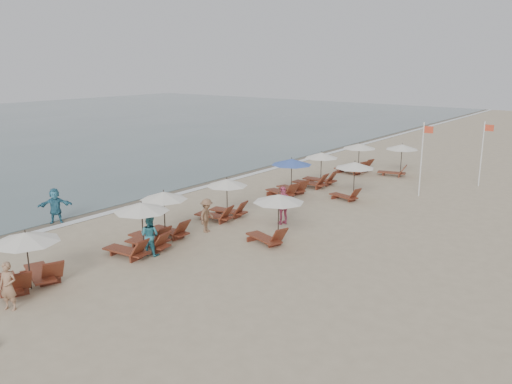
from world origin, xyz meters
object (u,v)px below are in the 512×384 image
Objects in this scene: lounger_station_3 at (223,200)px; beachgoer_mid_b at (207,215)px; lounger_station_2 at (160,218)px; inland_station_1 at (351,175)px; beachgoer_near at (8,286)px; lounger_station_6 at (355,159)px; beachgoer_far_a at (283,205)px; lounger_station_1 at (139,229)px; lounger_station_0 at (24,260)px; inland_station_0 at (272,213)px; inland_station_2 at (398,156)px; flag_pole_near at (422,156)px; lounger_station_4 at (288,177)px; beachgoer_mid_a at (150,235)px; waterline_walker at (55,206)px; lounger_station_5 at (317,171)px.

lounger_station_3 is 2.22m from beachgoer_mid_b.
inland_station_1 is (3.35, 11.45, 0.45)m from lounger_station_2.
lounger_station_2 is 7.64m from beachgoer_near.
beachgoer_far_a is at bearing -77.61° from lounger_station_6.
lounger_station_0 is at bearing -97.80° from lounger_station_1.
lounger_station_0 is 9.95m from inland_station_0.
beachgoer_mid_b is at bearing -96.94° from inland_station_2.
beachgoer_far_a reaches higher than beachgoer_mid_b.
beachgoer_far_a is at bearing 61.31° from lounger_station_2.
lounger_station_2 is at bearing 107.83° from lounger_station_1.
inland_station_0 is (4.13, -15.81, 0.36)m from lounger_station_6.
lounger_station_2 is 0.59× the size of flag_pole_near.
lounger_station_4 reaches higher than lounger_station_0.
inland_station_1 is 13.17m from beachgoer_mid_a.
lounger_station_0 reaches higher than beachgoer_far_a.
lounger_station_4 is at bearing -143.74° from flag_pole_near.
flag_pole_near is at bearing 73.44° from lounger_station_0.
lounger_station_4 is 1.58× the size of waterline_walker.
lounger_station_4 reaches higher than lounger_station_3.
inland_station_0 is (4.26, -7.47, 0.26)m from lounger_station_4.
lounger_station_2 is 10.18m from lounger_station_4.
beachgoer_mid_b is (0.78, -11.12, -0.17)m from lounger_station_5.
lounger_station_3 reaches higher than beachgoer_far_a.
lounger_station_5 is 0.95× the size of lounger_station_6.
flag_pole_near is at bearing 49.70° from inland_station_1.
flag_pole_near is (2.03, 12.09, 1.04)m from inland_station_0.
lounger_station_5 is 1.61× the size of beachgoer_mid_a.
lounger_station_0 is at bearing 159.39° from beachgoer_mid_b.
lounger_station_6 is (-0.53, 20.21, -0.05)m from lounger_station_1.
lounger_station_0 is at bearing -96.60° from inland_station_2.
lounger_station_5 is 6.52m from flag_pole_near.
beachgoer_mid_a is at bearing -87.25° from lounger_station_6.
lounger_station_2 reaches higher than inland_station_2.
lounger_station_1 reaches higher than inland_station_1.
lounger_station_5 is 1.54× the size of waterline_walker.
lounger_station_0 is at bearing -90.24° from lounger_station_6.
lounger_station_5 is at bearing 67.03° from beachgoer_near.
inland_station_1 is 1.59× the size of beachgoer_mid_b.
lounger_station_5 reaches higher than lounger_station_3.
inland_station_0 is 12.30m from flag_pole_near.
lounger_station_0 is 1.05× the size of lounger_station_1.
beachgoer_mid_a is at bearing -84.68° from lounger_station_4.
beachgoer_near is (-2.99, -10.25, -0.58)m from inland_station_0.
beachgoer_far_a is at bearing -58.08° from lounger_station_4.
inland_station_0 is at bearing 33.11° from lounger_station_2.
beachgoer_near is at bearing 167.52° from beachgoer_mid_b.
inland_station_1 reaches higher than lounger_station_3.
lounger_station_5 is at bearing 89.72° from lounger_station_0.
beachgoer_far_a is (0.04, -13.96, -0.46)m from inland_station_2.
lounger_station_4 is 1.73× the size of beachgoer_mid_b.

